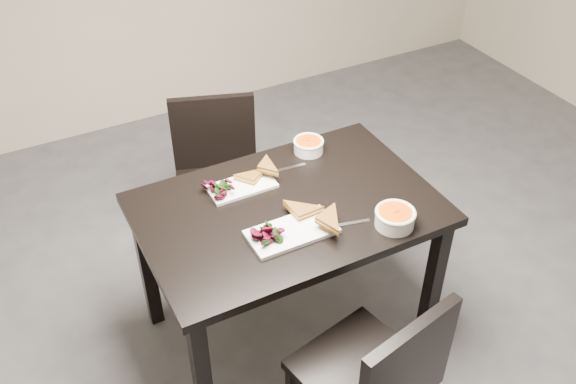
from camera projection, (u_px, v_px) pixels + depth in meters
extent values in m
plane|color=#47474C|center=(386.00, 353.00, 2.91)|extent=(5.00, 5.00, 0.00)
cube|color=black|center=(288.00, 209.00, 2.58)|extent=(1.20, 0.80, 0.04)
cube|color=black|center=(203.00, 380.00, 2.38)|extent=(0.06, 0.06, 0.71)
cube|color=black|center=(433.00, 283.00, 2.77)|extent=(0.06, 0.06, 0.71)
cube|color=black|center=(147.00, 266.00, 2.86)|extent=(0.06, 0.06, 0.71)
cube|color=black|center=(351.00, 197.00, 3.25)|extent=(0.06, 0.06, 0.71)
cube|color=black|center=(361.00, 371.00, 2.32)|extent=(0.50, 0.50, 0.04)
cube|color=black|center=(358.00, 353.00, 2.66)|extent=(0.05, 0.05, 0.41)
cube|color=black|center=(407.00, 367.00, 2.07)|extent=(0.42, 0.13, 0.40)
cube|color=black|center=(219.00, 189.00, 3.18)|extent=(0.53, 0.53, 0.04)
cube|color=black|center=(188.00, 250.00, 3.15)|extent=(0.05, 0.05, 0.41)
cube|color=black|center=(260.00, 243.00, 3.20)|extent=(0.05, 0.05, 0.41)
cube|color=black|center=(186.00, 205.00, 3.43)|extent=(0.05, 0.05, 0.41)
cube|color=black|center=(252.00, 199.00, 3.48)|extent=(0.05, 0.05, 0.41)
cube|color=black|center=(213.00, 132.00, 3.19)|extent=(0.41, 0.17, 0.40)
cube|color=white|center=(292.00, 232.00, 2.43)|extent=(0.34, 0.17, 0.02)
cylinder|color=white|center=(395.00, 219.00, 2.46)|extent=(0.15, 0.15, 0.06)
cylinder|color=#F0560A|center=(396.00, 214.00, 2.44)|extent=(0.13, 0.13, 0.02)
torus|color=white|center=(396.00, 212.00, 2.44)|extent=(0.16, 0.16, 0.02)
cube|color=silver|center=(348.00, 224.00, 2.48)|extent=(0.18, 0.06, 0.00)
cube|color=white|center=(242.00, 186.00, 2.66)|extent=(0.28, 0.14, 0.01)
cylinder|color=white|center=(308.00, 147.00, 2.86)|extent=(0.13, 0.13, 0.05)
cylinder|color=#F0560A|center=(309.00, 143.00, 2.84)|extent=(0.11, 0.11, 0.02)
torus|color=white|center=(309.00, 141.00, 2.84)|extent=(0.14, 0.14, 0.01)
cube|color=silver|center=(286.00, 169.00, 2.77)|extent=(0.18, 0.03, 0.00)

